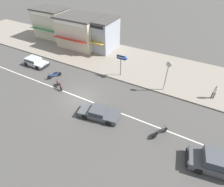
% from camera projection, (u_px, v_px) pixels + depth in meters
% --- Properties ---
extents(ground_plane, '(160.00, 160.00, 0.00)m').
position_uv_depth(ground_plane, '(81.00, 98.00, 20.22)').
color(ground_plane, '#4C4947').
extents(lane_centre_stripe, '(50.40, 0.14, 0.01)m').
position_uv_depth(lane_centre_stripe, '(81.00, 98.00, 20.22)').
color(lane_centre_stripe, silver).
rests_on(lane_centre_stripe, ground).
extents(kerb_strip, '(68.00, 10.00, 0.15)m').
position_uv_depth(kerb_strip, '(120.00, 60.00, 27.11)').
color(kerb_strip, gray).
rests_on(kerb_strip, ground).
extents(minivan_dark_grey_1, '(4.59, 2.51, 1.56)m').
position_uv_depth(minivan_dark_grey_1, '(221.00, 163.00, 13.11)').
color(minivan_dark_grey_1, '#47494F').
rests_on(minivan_dark_grey_1, ground).
extents(hatchback_silver_2, '(3.78, 1.87, 1.10)m').
position_uv_depth(hatchback_silver_2, '(35.00, 61.00, 25.69)').
color(hatchback_silver_2, '#B7BABF').
rests_on(hatchback_silver_2, ground).
extents(sedan_dark_grey_3, '(4.44, 2.40, 1.06)m').
position_uv_depth(sedan_dark_grey_3, '(99.00, 112.00, 17.64)').
color(sedan_dark_grey_3, '#47494F').
rests_on(sedan_dark_grey_3, ground).
extents(motorcycle_0, '(1.06, 1.71, 0.80)m').
position_uv_depth(motorcycle_0, '(160.00, 132.00, 15.87)').
color(motorcycle_0, black).
rests_on(motorcycle_0, ground).
extents(motorcycle_1, '(1.00, 1.78, 0.80)m').
position_uv_depth(motorcycle_1, '(54.00, 75.00, 23.20)').
color(motorcycle_1, black).
rests_on(motorcycle_1, ground).
extents(motorcycle_2, '(1.65, 1.03, 0.80)m').
position_uv_depth(motorcycle_2, '(59.00, 85.00, 21.47)').
color(motorcycle_2, black).
rests_on(motorcycle_2, ground).
extents(street_clock, '(0.59, 0.22, 3.78)m').
position_uv_depth(street_clock, '(168.00, 70.00, 19.46)').
color(street_clock, '#9E9EA3').
rests_on(street_clock, kerb_strip).
extents(arrow_signboard, '(1.52, 0.61, 2.95)m').
position_uv_depth(arrow_signboard, '(125.00, 60.00, 21.91)').
color(arrow_signboard, '#4C4C51').
rests_on(arrow_signboard, kerb_strip).
extents(pedestrian_mid_kerb, '(0.34, 0.34, 1.71)m').
position_uv_depth(pedestrian_mid_kerb, '(215.00, 91.00, 19.33)').
color(pedestrian_mid_kerb, '#4C4238').
rests_on(pedestrian_mid_kerb, kerb_strip).
extents(shopfront_corner_warung, '(6.97, 6.12, 4.99)m').
position_uv_depth(shopfront_corner_warung, '(80.00, 31.00, 29.65)').
color(shopfront_corner_warung, beige).
rests_on(shopfront_corner_warung, kerb_strip).
extents(shopfront_mid_block, '(4.80, 5.83, 4.90)m').
position_uv_depth(shopfront_mid_block, '(101.00, 34.00, 28.84)').
color(shopfront_mid_block, '#999EA8').
rests_on(shopfront_mid_block, kerb_strip).
extents(shopfront_far_kios, '(6.16, 5.20, 5.12)m').
position_uv_depth(shopfront_far_kios, '(52.00, 23.00, 32.87)').
color(shopfront_far_kios, beige).
rests_on(shopfront_far_kios, kerb_strip).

